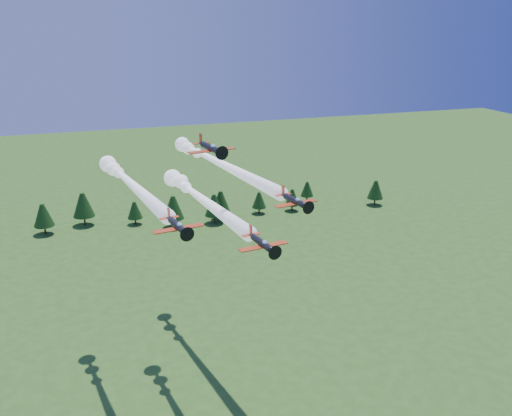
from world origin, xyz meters
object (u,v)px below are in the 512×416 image
object	(u,v)px
plane_lead	(200,197)
plane_slot	(211,148)
plane_left	(129,182)
plane_right	(216,161)

from	to	relation	value
plane_lead	plane_slot	xyz separation A→B (m)	(0.17, -9.13, 11.54)
plane_slot	plane_left	bearing A→B (deg)	115.95
plane_lead	plane_left	distance (m)	14.64
plane_left	plane_slot	xyz separation A→B (m)	(12.41, -16.90, 9.46)
plane_left	plane_right	world-z (taller)	plane_right
plane_lead	plane_slot	world-z (taller)	plane_slot
plane_right	plane_slot	distance (m)	28.49
plane_left	plane_right	size ratio (longest dim) A/B	0.85
plane_lead	plane_left	xyz separation A→B (m)	(-12.24, 7.77, 2.08)
plane_lead	plane_right	bearing A→B (deg)	56.86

